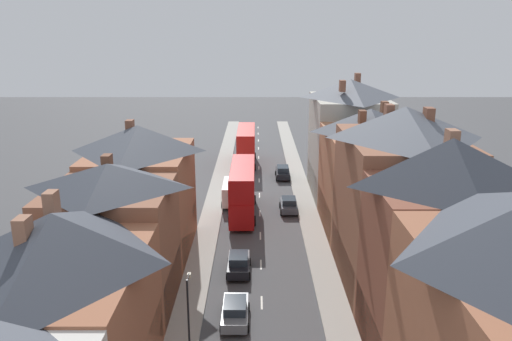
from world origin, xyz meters
TOP-DOWN VIEW (x-y plane):
  - pavement_left at (-5.10, 38.00)m, footprint 2.20×104.00m
  - pavement_right at (5.10, 38.00)m, footprint 2.20×104.00m
  - centre_line_dashes at (0.00, 36.00)m, footprint 0.14×97.80m
  - terrace_row_left at (-10.19, 8.63)m, footprint 8.00×45.57m
  - terrace_row_right at (10.19, 18.12)m, footprint 8.00×59.41m
  - double_decker_bus_lead at (-1.81, 55.61)m, footprint 2.74×10.80m
  - double_decker_bus_mid_street at (-1.81, 35.65)m, footprint 2.74×10.80m
  - car_near_silver at (-1.80, 15.62)m, footprint 1.90×4.07m
  - car_parked_left_a at (3.10, 36.52)m, footprint 1.90×3.80m
  - car_parked_right_a at (-1.80, 22.62)m, footprint 1.90×4.04m
  - car_mid_black at (-1.80, 67.54)m, footprint 1.90×4.34m
  - car_mid_white at (3.10, 49.03)m, footprint 1.90×4.32m
  - delivery_van at (-3.10, 39.22)m, footprint 2.20×5.20m
  - street_lamp at (-4.25, 11.29)m, footprint 0.20×1.12m

SIDE VIEW (x-z plane):
  - centre_line_dashes at x=0.00m, z-range 0.00..0.01m
  - pavement_left at x=-5.10m, z-range 0.00..0.14m
  - pavement_right at x=5.10m, z-range 0.00..0.14m
  - car_parked_left_a at x=3.10m, z-range 0.01..1.59m
  - car_near_silver at x=-1.80m, z-range 0.01..1.60m
  - car_mid_black at x=-1.80m, z-range 0.01..1.62m
  - car_parked_right_a at x=-1.80m, z-range 0.01..1.64m
  - car_mid_white at x=3.10m, z-range 0.01..1.65m
  - delivery_van at x=-3.10m, z-range 0.13..2.54m
  - double_decker_bus_lead at x=-1.81m, z-range 0.17..5.47m
  - double_decker_bus_mid_street at x=-1.81m, z-range 0.17..5.47m
  - street_lamp at x=-4.25m, z-range 0.49..5.99m
  - terrace_row_left at x=-10.19m, z-range -0.85..11.91m
  - terrace_row_right at x=10.19m, z-range -0.43..13.58m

